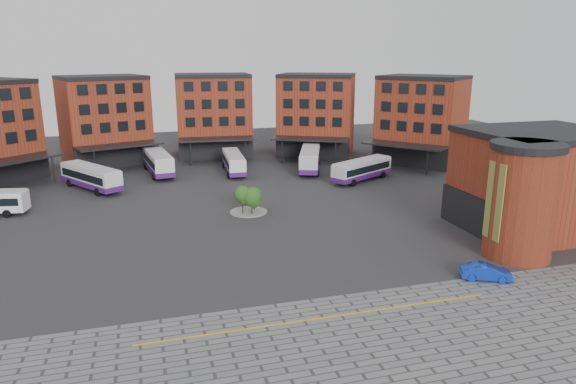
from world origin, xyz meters
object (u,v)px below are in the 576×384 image
object	(u,v)px
blue_car	(486,272)
bus_e	(310,159)
tree_island	(250,198)
bus_b	(91,177)
bus_f	(362,169)
bus_c	(158,162)
bus_d	(234,162)

from	to	relation	value
blue_car	bus_e	bearing A→B (deg)	25.49
tree_island	bus_b	size ratio (longest dim) A/B	0.39
tree_island	blue_car	bearing A→B (deg)	-57.03
bus_b	bus_e	distance (m)	32.77
bus_b	bus_f	bearing A→B (deg)	-42.00
bus_c	bus_d	size ratio (longest dim) A/B	1.14
bus_d	tree_island	bearing A→B (deg)	-91.73
blue_car	bus_d	bearing A→B (deg)	40.42
tree_island	bus_d	bearing A→B (deg)	84.95
bus_b	bus_e	world-z (taller)	bus_e
tree_island	bus_b	world-z (taller)	tree_island
tree_island	bus_c	size ratio (longest dim) A/B	0.35
bus_d	blue_car	bearing A→B (deg)	-70.28
bus_e	tree_island	bearing A→B (deg)	-104.35
bus_c	tree_island	bearing A→B (deg)	-75.81
bus_b	blue_car	size ratio (longest dim) A/B	2.74
tree_island	bus_b	xyz separation A→B (m)	(-18.71, 16.73, -0.13)
bus_c	bus_e	xyz separation A→B (m)	(23.42, -4.12, 0.01)
blue_car	bus_f	bearing A→B (deg)	17.31
bus_b	bus_d	xyz separation A→B (m)	(20.60, 4.71, -0.11)
bus_e	bus_f	xyz separation A→B (m)	(5.15, -8.69, -0.20)
bus_e	bus_f	size ratio (longest dim) A/B	1.15
bus_c	bus_f	world-z (taller)	bus_c
bus_b	bus_e	size ratio (longest dim) A/B	0.89
bus_d	blue_car	world-z (taller)	bus_d
bus_f	blue_car	bearing A→B (deg)	-35.41
bus_d	bus_f	world-z (taller)	bus_f
bus_c	bus_d	distance (m)	11.67
tree_island	bus_f	world-z (taller)	tree_island
tree_island	bus_f	xyz separation A→B (m)	(19.06, 11.15, -0.22)
bus_e	bus_c	bearing A→B (deg)	-169.28
bus_c	blue_car	xyz separation A→B (m)	(24.53, -47.13, -1.21)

